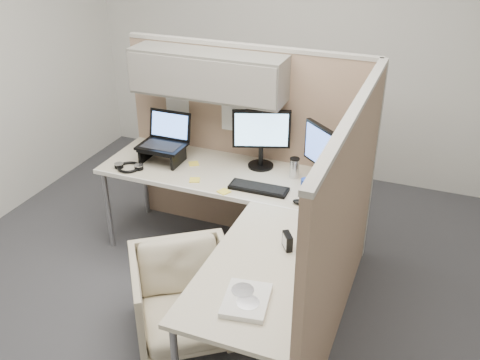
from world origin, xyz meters
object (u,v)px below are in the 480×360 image
at_px(office_chair, 184,294).
at_px(monitor_left, 261,134).
at_px(keyboard, 259,188).
at_px(desk, 237,209).

xyz_separation_m(office_chair, monitor_left, (0.11, 1.15, 0.68)).
height_order(monitor_left, keyboard, monitor_left).
xyz_separation_m(desk, office_chair, (-0.14, -0.55, -0.36)).
relative_size(desk, monitor_left, 4.29).
bearing_deg(desk, keyboard, 73.55).
bearing_deg(monitor_left, desk, -105.63).
bearing_deg(office_chair, keyboard, 39.33).
bearing_deg(keyboard, office_chair, -106.16).
bearing_deg(monitor_left, keyboard, -92.02).
relative_size(office_chair, keyboard, 1.54).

